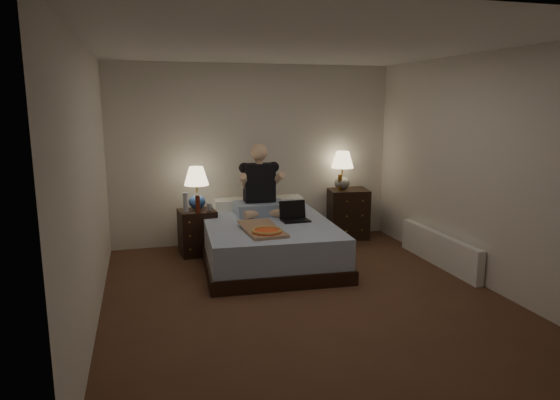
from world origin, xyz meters
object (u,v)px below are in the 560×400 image
object	(u,v)px
person	(260,180)
radiator	(439,249)
nightstand_left	(198,232)
lamp_left	(197,188)
laptop	(295,212)
lamp_right	(342,171)
nightstand_right	(347,213)
bed	(268,242)
water_bottle	(186,202)
beer_bottle_left	(198,204)
soda_can	(209,207)
pizza_box	(267,232)
beer_bottle_right	(340,182)

from	to	relation	value
person	radiator	bearing A→B (deg)	-29.17
nightstand_left	lamp_left	world-z (taller)	lamp_left
radiator	laptop	bearing A→B (deg)	159.13
person	lamp_right	bearing A→B (deg)	16.61
nightstand_right	radiator	bearing A→B (deg)	-61.35
bed	radiator	distance (m)	2.11
bed	water_bottle	size ratio (longest dim) A/B	8.24
nightstand_right	beer_bottle_left	world-z (taller)	beer_bottle_left
soda_can	laptop	distance (m)	1.14
person	pizza_box	world-z (taller)	person
nightstand_left	beer_bottle_right	distance (m)	2.17
soda_can	radiator	distance (m)	2.94
lamp_right	water_bottle	bearing A→B (deg)	-172.06
nightstand_right	beer_bottle_right	distance (m)	0.50
lamp_left	pizza_box	bearing A→B (deg)	-63.31
nightstand_left	lamp_left	size ratio (longest dim) A/B	1.06
nightstand_left	beer_bottle_left	xyz separation A→B (m)	(-0.01, -0.20, 0.41)
water_bottle	nightstand_right	bearing A→B (deg)	7.63
beer_bottle_left	person	size ratio (longest dim) A/B	0.25
nightstand_right	water_bottle	world-z (taller)	water_bottle
nightstand_right	water_bottle	bearing A→B (deg)	-164.45
nightstand_right	radiator	xyz separation A→B (m)	(0.57, -1.51, -0.16)
beer_bottle_right	radiator	size ratio (longest dim) A/B	0.14
soda_can	pizza_box	xyz separation A→B (m)	(0.49, -1.10, -0.09)
lamp_right	radiator	world-z (taller)	lamp_right
bed	person	world-z (taller)	person
lamp_left	soda_can	world-z (taller)	lamp_left
bed	lamp_right	bearing A→B (deg)	34.94
beer_bottle_right	radiator	distance (m)	1.75
lamp_right	beer_bottle_left	world-z (taller)	lamp_right
beer_bottle_left	radiator	bearing A→B (deg)	-20.53
laptop	water_bottle	bearing A→B (deg)	154.99
radiator	water_bottle	bearing A→B (deg)	157.98
soda_can	laptop	bearing A→B (deg)	-28.36
lamp_left	beer_bottle_left	size ratio (longest dim) A/B	2.43
nightstand_left	laptop	world-z (taller)	laptop
nightstand_left	nightstand_right	bearing A→B (deg)	1.00
nightstand_right	soda_can	world-z (taller)	nightstand_right
lamp_right	nightstand_right	bearing A→B (deg)	0.00
nightstand_left	water_bottle	world-z (taller)	water_bottle
water_bottle	beer_bottle_right	xyz separation A→B (m)	(2.23, 0.26, 0.12)
beer_bottle_right	pizza_box	bearing A→B (deg)	-136.07
lamp_left	person	bearing A→B (deg)	-13.29
lamp_left	beer_bottle_right	distance (m)	2.08
lamp_left	beer_bottle_left	bearing A→B (deg)	-94.67
person	pizza_box	bearing A→B (deg)	-98.88
beer_bottle_right	radiator	xyz separation A→B (m)	(0.72, -1.46, -0.64)
lamp_right	laptop	size ratio (longest dim) A/B	1.65
laptop	beer_bottle_right	bearing A→B (deg)	40.03
person	soda_can	bearing A→B (deg)	177.38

